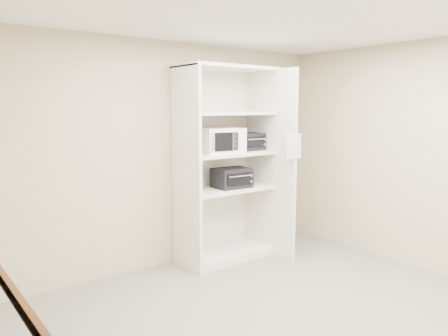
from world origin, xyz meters
TOP-DOWN VIEW (x-y plane):
  - floor at (0.00, 0.00)m, footprint 4.50×4.00m
  - ceiling at (0.00, 0.00)m, footprint 4.50×4.00m
  - wall_back at (0.00, 2.00)m, footprint 4.50×0.02m
  - wall_left at (-2.25, 0.00)m, footprint 0.02×4.00m
  - wall_right at (2.25, 0.00)m, footprint 0.02×4.00m
  - shelving_unit at (0.67, 1.70)m, footprint 1.24×0.92m
  - microwave at (0.50, 1.65)m, footprint 0.55×0.45m
  - toaster_oven_upper at (0.99, 1.72)m, footprint 0.40×0.30m
  - toaster_oven_lower at (0.68, 1.66)m, footprint 0.46×0.36m
  - paper_sign at (1.18, 1.07)m, footprint 0.23×0.01m
  - chair_rail at (-2.23, 0.00)m, footprint 0.04×3.98m

SIDE VIEW (x-z plane):
  - floor at x=0.00m, z-range -0.01..0.01m
  - chair_rail at x=-2.23m, z-range 0.86..0.94m
  - toaster_oven_lower at x=0.68m, z-range 0.92..1.17m
  - shelving_unit at x=0.67m, z-range -0.08..2.34m
  - wall_back at x=0.00m, z-range 0.00..2.70m
  - wall_left at x=-2.25m, z-range 0.00..2.70m
  - wall_right at x=2.25m, z-range 0.00..2.70m
  - paper_sign at x=1.18m, z-range 1.31..1.60m
  - toaster_oven_upper at x=0.99m, z-range 1.37..1.59m
  - microwave at x=0.50m, z-range 1.37..1.67m
  - ceiling at x=0.00m, z-range 2.70..2.71m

